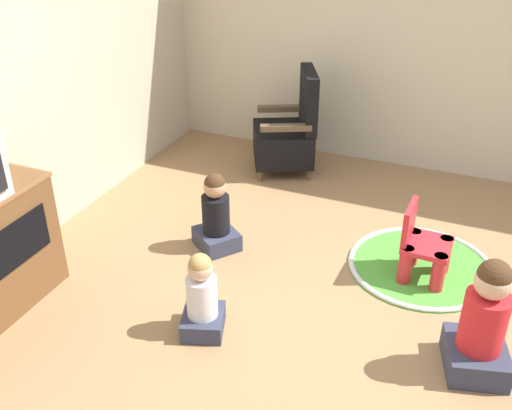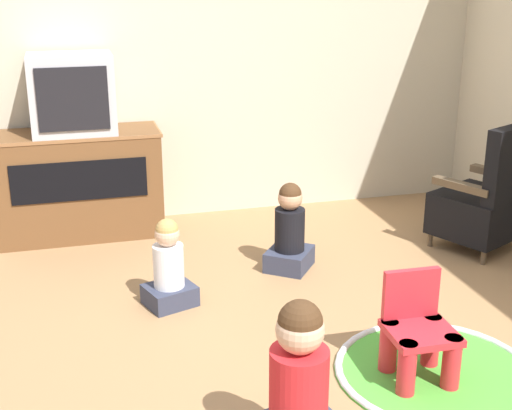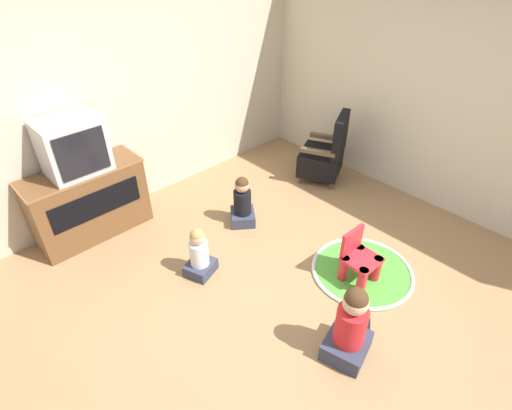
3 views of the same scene
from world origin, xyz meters
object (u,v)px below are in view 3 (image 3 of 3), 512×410
at_px(tv_cabinet, 89,201).
at_px(yellow_kid_chair, 359,262).
at_px(remote_control, 367,325).
at_px(television, 73,146).
at_px(child_watching_right, 350,327).
at_px(child_watching_center, 242,203).
at_px(black_armchair, 325,155).
at_px(child_watching_left, 199,254).

height_order(tv_cabinet, yellow_kid_chair, tv_cabinet).
bearing_deg(remote_control, yellow_kid_chair, 12.23).
relative_size(television, child_watching_right, 0.81).
height_order(child_watching_center, remote_control, child_watching_center).
distance_m(child_watching_center, child_watching_right, 1.91).
xyz_separation_m(black_armchair, yellow_kid_chair, (-1.21, -1.38, -0.14)).
xyz_separation_m(tv_cabinet, yellow_kid_chair, (1.48, -2.40, -0.19)).
distance_m(black_armchair, child_watching_center, 1.41).
distance_m(child_watching_right, remote_control, 0.45).
bearing_deg(black_armchair, child_watching_left, -18.35).
relative_size(television, child_watching_left, 1.07).
bearing_deg(child_watching_left, child_watching_right, -97.99).
bearing_deg(child_watching_right, television, 90.03).
bearing_deg(television, black_armchair, -20.55).
xyz_separation_m(yellow_kid_chair, child_watching_center, (-0.19, 1.41, 0.04)).
xyz_separation_m(tv_cabinet, child_watching_left, (0.45, -1.31, -0.17)).
bearing_deg(child_watching_left, remote_control, -85.85).
bearing_deg(child_watching_center, child_watching_left, 148.20).
bearing_deg(child_watching_center, tv_cabinet, 89.89).
bearing_deg(remote_control, black_armchair, 15.19).
bearing_deg(child_watching_left, black_armchair, -11.69).
distance_m(yellow_kid_chair, child_watching_right, 0.86).
relative_size(black_armchair, yellow_kid_chair, 1.74).
bearing_deg(child_watching_left, yellow_kid_chair, -65.47).
xyz_separation_m(television, child_watching_right, (0.74, -2.80, -0.74)).
height_order(television, remote_control, television).
bearing_deg(remote_control, child_watching_right, 150.60).
xyz_separation_m(black_armchair, child_watching_center, (-1.40, 0.03, -0.10)).
xyz_separation_m(yellow_kid_chair, child_watching_left, (-1.03, 1.09, 0.02)).
relative_size(tv_cabinet, child_watching_left, 2.20).
bearing_deg(tv_cabinet, yellow_kid_chair, -58.25).
distance_m(black_armchair, remote_control, 2.42).
xyz_separation_m(tv_cabinet, remote_control, (1.08, -2.79, -0.39)).
bearing_deg(yellow_kid_chair, child_watching_right, -148.88).
bearing_deg(child_watching_center, television, 90.14).
relative_size(television, remote_control, 3.81).
distance_m(yellow_kid_chair, remote_control, 0.60).
distance_m(tv_cabinet, remote_control, 3.02).
distance_m(child_watching_left, remote_control, 1.63).
bearing_deg(yellow_kid_chair, remote_control, -133.35).
bearing_deg(child_watching_left, television, 90.07).
distance_m(yellow_kid_chair, child_watching_center, 1.42).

